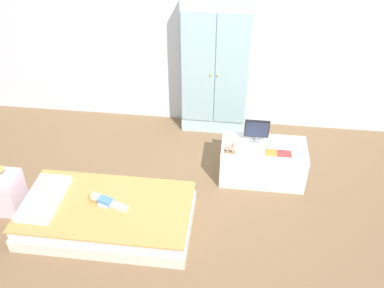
# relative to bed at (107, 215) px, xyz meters

# --- Properties ---
(ground_plane) EXTENTS (10.00, 10.00, 0.02)m
(ground_plane) POSITION_rel_bed_xyz_m (0.70, 0.35, -0.13)
(ground_plane) COLOR brown
(back_wall) EXTENTS (6.40, 0.05, 2.70)m
(back_wall) POSITION_rel_bed_xyz_m (0.70, 1.92, 1.23)
(back_wall) COLOR silver
(back_wall) RESTS_ON ground_plane
(bed) EXTENTS (1.56, 0.84, 0.25)m
(bed) POSITION_rel_bed_xyz_m (0.00, 0.00, 0.00)
(bed) COLOR silver
(bed) RESTS_ON ground_plane
(pillow) EXTENTS (0.32, 0.60, 0.05)m
(pillow) POSITION_rel_bed_xyz_m (-0.58, -0.00, 0.15)
(pillow) COLOR silver
(pillow) RESTS_ON bed
(doll) EXTENTS (0.39, 0.18, 0.10)m
(doll) POSITION_rel_bed_xyz_m (-0.05, 0.03, 0.16)
(doll) COLOR #4C84C6
(doll) RESTS_ON bed
(nightstand) EXTENTS (0.29, 0.29, 0.40)m
(nightstand) POSITION_rel_bed_xyz_m (-1.02, 0.10, 0.08)
(nightstand) COLOR silver
(nightstand) RESTS_ON ground_plane
(wardrobe) EXTENTS (0.76, 0.30, 1.61)m
(wardrobe) POSITION_rel_bed_xyz_m (0.85, 1.74, 0.68)
(wardrobe) COLOR silver
(wardrobe) RESTS_ON ground_plane
(tv_stand) EXTENTS (0.87, 0.46, 0.41)m
(tv_stand) POSITION_rel_bed_xyz_m (1.43, 0.86, 0.08)
(tv_stand) COLOR white
(tv_stand) RESTS_ON ground_plane
(tv_monitor) EXTENTS (0.25, 0.10, 0.25)m
(tv_monitor) POSITION_rel_bed_xyz_m (1.34, 0.94, 0.43)
(tv_monitor) COLOR #99999E
(tv_monitor) RESTS_ON tv_stand
(rocking_horse_toy) EXTENTS (0.11, 0.04, 0.13)m
(rocking_horse_toy) POSITION_rel_bed_xyz_m (1.09, 0.72, 0.35)
(rocking_horse_toy) COLOR #8E6642
(rocking_horse_toy) RESTS_ON tv_stand
(book_orange) EXTENTS (0.11, 0.11, 0.01)m
(book_orange) POSITION_rel_bed_xyz_m (1.49, 0.76, 0.29)
(book_orange) COLOR orange
(book_orange) RESTS_ON tv_stand
(book_red) EXTENTS (0.15, 0.10, 0.01)m
(book_red) POSITION_rel_bed_xyz_m (1.62, 0.76, 0.29)
(book_red) COLOR #CC3838
(book_red) RESTS_ON tv_stand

